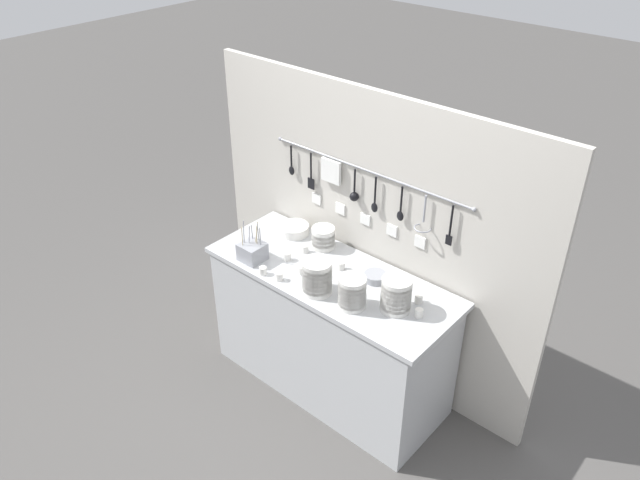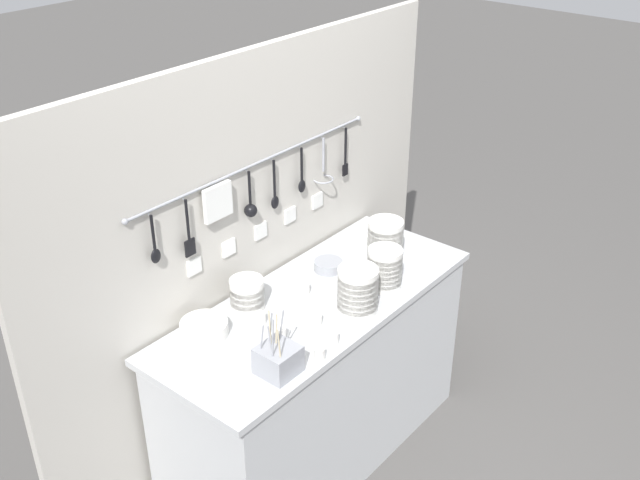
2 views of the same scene
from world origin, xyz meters
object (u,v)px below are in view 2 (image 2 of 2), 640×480
at_px(plate_stack, 204,328).
at_px(cup_beside_plates, 333,338).
at_px(bowl_stack_tall_left, 247,294).
at_px(bowl_stack_nested_right, 358,290).
at_px(cutlery_caddy, 278,359).
at_px(cup_edge_near, 369,241).
at_px(bowl_stack_back_corner, 385,268).
at_px(cup_front_left, 319,353).
at_px(cup_back_left, 281,333).
at_px(cup_edge_far, 317,319).
at_px(steel_mixing_bowl, 328,265).
at_px(cup_front_right, 395,242).
at_px(cup_centre, 305,288).
at_px(bowl_stack_wide_centre, 385,240).
at_px(cup_back_right, 261,318).

height_order(plate_stack, cup_beside_plates, plate_stack).
relative_size(bowl_stack_tall_left, bowl_stack_nested_right, 0.71).
bearing_deg(cutlery_caddy, cup_edge_near, 17.09).
xyz_separation_m(bowl_stack_back_corner, cup_front_left, (-0.57, -0.11, -0.07)).
relative_size(bowl_stack_tall_left, cup_back_left, 2.98).
xyz_separation_m(cup_front_left, cup_edge_far, (0.17, 0.15, 0.00)).
height_order(steel_mixing_bowl, cup_beside_plates, cup_beside_plates).
bearing_deg(cutlery_caddy, cup_back_left, 39.41).
relative_size(cup_front_left, cup_beside_plates, 1.00).
xyz_separation_m(cup_beside_plates, cup_front_right, (0.79, 0.25, 0.00)).
xyz_separation_m(cup_front_left, cup_back_left, (0.00, 0.20, 0.00)).
relative_size(cup_back_left, cup_centre, 1.00).
relative_size(steel_mixing_bowl, cup_front_right, 2.71).
bearing_deg(bowl_stack_wide_centre, cup_edge_far, -171.67).
xyz_separation_m(cutlery_caddy, cup_edge_far, (0.32, 0.08, -0.03)).
height_order(cup_back_right, cup_centre, same).
distance_m(cup_back_right, cup_edge_near, 0.80).
bearing_deg(cup_front_right, bowl_stack_nested_right, -161.24).
bearing_deg(cup_front_right, bowl_stack_wide_centre, -167.07).
bearing_deg(plate_stack, cup_centre, -13.01).
distance_m(plate_stack, cup_back_right, 0.23).
distance_m(bowl_stack_wide_centre, bowl_stack_back_corner, 0.23).
xyz_separation_m(bowl_stack_nested_right, cutlery_caddy, (-0.50, -0.01, -0.04)).
xyz_separation_m(bowl_stack_wide_centre, steel_mixing_bowl, (-0.24, 0.14, -0.08)).
xyz_separation_m(steel_mixing_bowl, cup_back_left, (-0.52, -0.18, 0.00)).
height_order(bowl_stack_wide_centre, bowl_stack_nested_right, bowl_stack_nested_right).
height_order(steel_mixing_bowl, cup_edge_far, cup_edge_far).
xyz_separation_m(cup_edge_near, cup_front_right, (0.07, -0.10, 0.00)).
xyz_separation_m(plate_stack, cup_centre, (0.48, -0.11, -0.01)).
distance_m(steel_mixing_bowl, cup_back_left, 0.55).
bearing_deg(cup_back_right, cup_centre, 1.19).
height_order(bowl_stack_nested_right, cup_centre, bowl_stack_nested_right).
relative_size(bowl_stack_tall_left, cup_edge_far, 2.98).
bearing_deg(plate_stack, bowl_stack_nested_right, -35.36).
height_order(bowl_stack_wide_centre, cup_centre, bowl_stack_wide_centre).
bearing_deg(bowl_stack_back_corner, cup_edge_far, 173.73).
bearing_deg(cup_edge_near, cup_centre, -176.35).
relative_size(bowl_stack_back_corner, plate_stack, 0.97).
bearing_deg(cup_beside_plates, cup_back_left, 120.67).
bearing_deg(bowl_stack_tall_left, cutlery_caddy, -121.07).
distance_m(cup_back_right, cup_centre, 0.28).
xyz_separation_m(cup_edge_near, cup_beside_plates, (-0.72, -0.35, 0.00)).
height_order(cutlery_caddy, cup_back_left, cutlery_caddy).
xyz_separation_m(cutlery_caddy, cup_back_left, (0.16, 0.13, -0.03)).
bearing_deg(cutlery_caddy, cup_beside_plates, -9.88).
bearing_deg(steel_mixing_bowl, cup_edge_near, -1.98).
xyz_separation_m(cup_front_left, cup_beside_plates, (0.11, 0.02, 0.00)).
bearing_deg(cup_edge_near, cup_front_right, -55.78).
bearing_deg(cup_edge_far, cup_back_right, 127.16).
bearing_deg(cup_front_left, cup_back_left, 88.81).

